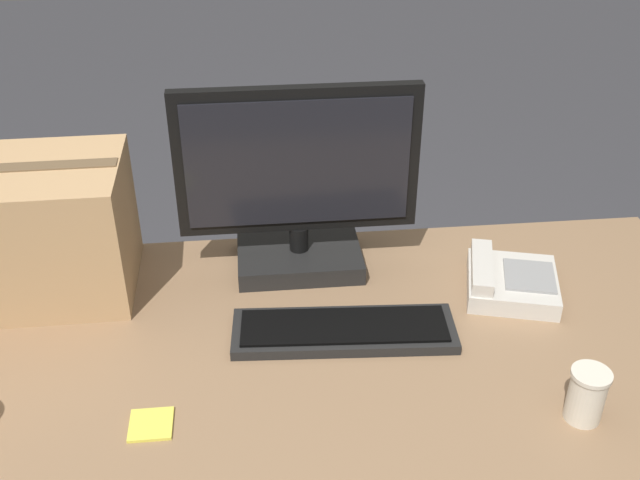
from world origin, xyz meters
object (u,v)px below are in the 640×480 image
(keyboard, at_px, (344,330))
(cardboard_box, at_px, (26,230))
(desk_phone, at_px, (509,281))
(paper_cup_right, at_px, (587,395))
(monitor, at_px, (298,192))
(sticky_note_pad, at_px, (151,424))

(keyboard, xyz_separation_m, cardboard_box, (-0.66, 0.24, 0.14))
(desk_phone, height_order, paper_cup_right, paper_cup_right)
(keyboard, xyz_separation_m, desk_phone, (0.38, 0.12, 0.01))
(keyboard, bearing_deg, cardboard_box, 163.45)
(keyboard, bearing_deg, desk_phone, 20.61)
(desk_phone, bearing_deg, keyboard, -147.75)
(monitor, distance_m, cardboard_box, 0.59)
(monitor, distance_m, keyboard, 0.33)
(keyboard, xyz_separation_m, paper_cup_right, (0.40, -0.27, 0.04))
(cardboard_box, bearing_deg, monitor, 2.67)
(cardboard_box, distance_m, sticky_note_pad, 0.56)
(sticky_note_pad, bearing_deg, desk_phone, 23.69)
(sticky_note_pad, bearing_deg, paper_cup_right, -4.32)
(paper_cup_right, bearing_deg, sticky_note_pad, 175.68)
(paper_cup_right, height_order, cardboard_box, cardboard_box)
(desk_phone, relative_size, paper_cup_right, 2.31)
(desk_phone, bearing_deg, paper_cup_right, -73.19)
(monitor, relative_size, cardboard_box, 1.22)
(paper_cup_right, xyz_separation_m, sticky_note_pad, (-0.77, 0.06, -0.05))
(keyboard, xyz_separation_m, sticky_note_pad, (-0.37, -0.22, -0.01))
(monitor, relative_size, sticky_note_pad, 6.97)
(paper_cup_right, xyz_separation_m, cardboard_box, (-1.06, 0.52, 0.10))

